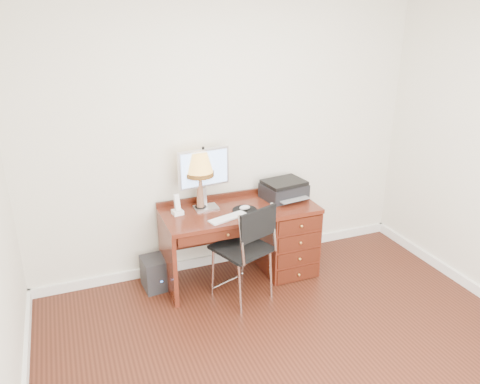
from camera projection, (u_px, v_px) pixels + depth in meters
name	position (u px, v px, depth m)	size (l,w,h in m)	color
ground	(306.00, 366.00, 3.57)	(4.00, 4.00, 0.00)	black
room_shell	(272.00, 314.00, 4.10)	(4.00, 4.00, 4.00)	silver
desk	(269.00, 234.00, 4.75)	(1.50, 0.67, 0.75)	#551E11
monitor	(204.00, 171.00, 4.40)	(0.51, 0.19, 0.58)	silver
keyboard	(228.00, 218.00, 4.29)	(0.38, 0.11, 0.01)	white
mouse_pad	(245.00, 209.00, 4.46)	(0.24, 0.24, 0.05)	black
printer	(284.00, 189.00, 4.73)	(0.46, 0.38, 0.18)	black
leg_lamp	(199.00, 168.00, 4.36)	(0.27, 0.27, 0.56)	black
phone	(177.00, 208.00, 4.36)	(0.11, 0.11, 0.20)	white
pen_cup	(271.00, 191.00, 4.80)	(0.08, 0.08, 0.10)	black
chair	(245.00, 244.00, 4.18)	(0.58, 0.59, 0.96)	black
equipment_box	(157.00, 273.00, 4.53)	(0.27, 0.27, 0.32)	black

